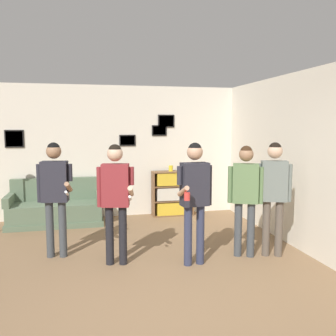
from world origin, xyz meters
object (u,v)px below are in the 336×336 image
person_spectator_far_right (274,187)px  drinking_cup (171,168)px  person_spectator_near_bookshelf (245,190)px  person_player_foreground_left (55,188)px  couch (56,209)px  person_player_foreground_center (116,192)px  bookshelf (173,193)px  person_watcher_holding_cup (195,191)px

person_spectator_far_right → drinking_cup: size_ratio=13.86×
person_spectator_near_bookshelf → drinking_cup: bearing=100.0°
person_spectator_far_right → drinking_cup: bearing=107.8°
person_spectator_near_bookshelf → person_player_foreground_left: bearing=168.0°
couch → person_player_foreground_center: (0.96, -2.38, 0.72)m
person_player_foreground_left → person_player_foreground_center: bearing=-30.3°
bookshelf → person_watcher_holding_cup: 2.90m
bookshelf → drinking_cup: bearing=179.9°
couch → person_player_foreground_left: 2.05m
person_spectator_far_right → person_player_foreground_left: bearing=168.3°
person_watcher_holding_cup → person_spectator_far_right: bearing=4.0°
couch → drinking_cup: bearing=4.9°
person_player_foreground_left → drinking_cup: 3.03m
person_watcher_holding_cup → person_spectator_near_bookshelf: size_ratio=1.04×
person_player_foreground_left → person_spectator_far_right: bearing=-11.7°
person_spectator_far_right → person_player_foreground_center: bearing=176.0°
couch → person_watcher_holding_cup: person_watcher_holding_cup is taller
couch → bookshelf: bearing=4.8°
bookshelf → person_player_foreground_left: (-2.22, -2.11, 0.55)m
couch → person_spectator_far_right: 4.15m
bookshelf → person_spectator_far_right: (0.84, -2.74, 0.55)m
person_spectator_near_bookshelf → drinking_cup: person_spectator_near_bookshelf is taller
couch → person_spectator_near_bookshelf: person_spectator_near_bookshelf is taller
person_player_foreground_left → bookshelf: bearing=43.5°
person_player_foreground_left → person_spectator_far_right: person_player_foreground_left is taller
person_watcher_holding_cup → person_spectator_near_bookshelf: bearing=10.8°
couch → bookshelf: bookshelf is taller
couch → person_watcher_holding_cup: (1.99, -2.62, 0.74)m
bookshelf → person_player_foreground_center: person_player_foreground_center is taller
bookshelf → person_spectator_near_bookshelf: 2.75m
couch → person_spectator_far_right: size_ratio=1.07×
couch → person_spectator_near_bookshelf: bearing=-41.5°
person_spectator_near_bookshelf → person_spectator_far_right: bearing=-9.5°
couch → bookshelf: 2.37m
person_player_foreground_center → person_spectator_far_right: (2.24, -0.16, 0.01)m
person_player_foreground_left → drinking_cup: person_player_foreground_left is taller
drinking_cup → bookshelf: bearing=-0.1°
couch → person_spectator_near_bookshelf: size_ratio=1.10×
person_player_foreground_left → person_spectator_near_bookshelf: 2.71m
bookshelf → person_spectator_far_right: size_ratio=0.57×
bookshelf → person_watcher_holding_cup: bearing=-97.4°
person_player_foreground_center → person_spectator_far_right: person_spectator_far_right is taller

